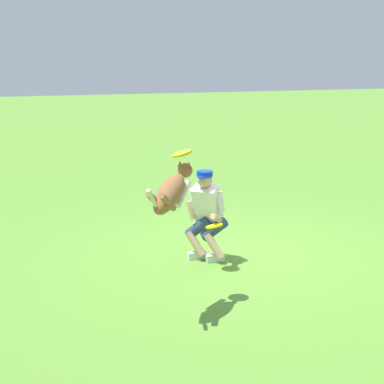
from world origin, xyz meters
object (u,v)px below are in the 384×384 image
Objects in this scene: person at (206,212)px; dog at (171,191)px; frisbee_flying at (182,153)px; frisbee_held at (214,226)px.

person is 1.44× the size of dog.
frisbee_flying reaches higher than person.
dog is at bearing 10.35° from person.
person is at bearing -91.35° from frisbee_held.
person is 5.52× the size of frisbee_held.
person is 1.79m from frisbee_flying.
dog is 1.68m from frisbee_held.
person is at bearing 9.03° from dog.
dog is 3.82× the size of frisbee_held.
person is 1.95m from dog.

